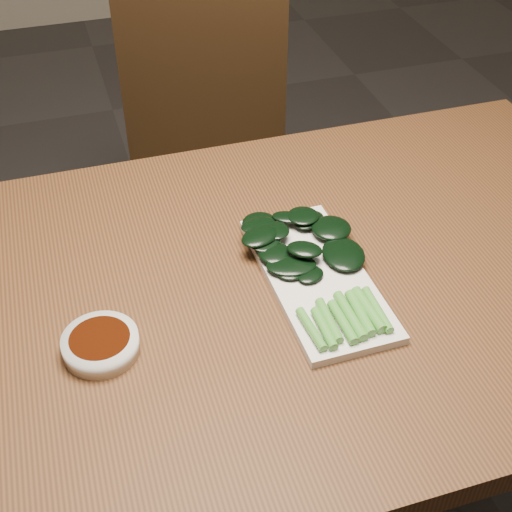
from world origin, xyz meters
name	(u,v)px	position (x,y,z in m)	size (l,w,h in m)	color
table	(248,320)	(0.00, 0.00, 0.68)	(1.40, 0.80, 0.75)	#4D2D16
chair_far	(205,172)	(0.10, 0.71, 0.49)	(0.51, 0.51, 0.89)	black
sauce_bowl	(101,344)	(-0.23, -0.07, 0.76)	(0.10, 0.10, 0.03)	silver
serving_plate	(317,278)	(0.10, -0.02, 0.76)	(0.15, 0.33, 0.01)	silver
gai_lan	(309,255)	(0.10, 0.01, 0.77)	(0.20, 0.33, 0.03)	#4D9E36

